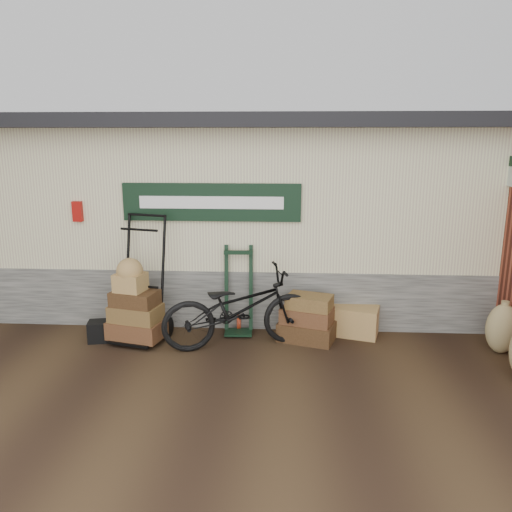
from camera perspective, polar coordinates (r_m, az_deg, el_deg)
The scene contains 9 objects.
ground at distance 6.88m, azimuth -3.46°, elevation -11.27°, with size 80.00×80.00×0.00m, color black.
station_building at distance 9.06m, azimuth -1.58°, elevation 5.45°, with size 14.40×4.10×3.20m.
porter_trolley at distance 7.33m, azimuth -12.94°, elevation -2.36°, with size 0.92×0.69×1.84m, color black, non-canonical shape.
green_barrow at distance 7.42m, azimuth -2.01°, elevation -3.93°, with size 0.48×0.40×1.32m, color black, non-canonical shape.
suitcase_stack at distance 7.26m, azimuth 5.84°, elevation -7.00°, with size 0.78×0.49×0.69m, color #372311, non-canonical shape.
wicker_hamper at distance 7.61m, azimuth 11.22°, elevation -7.26°, with size 0.66×0.43×0.43m, color olive.
black_trunk at distance 7.60m, azimuth -17.47°, elevation -8.19°, with size 0.30×0.26×0.30m, color black.
bicycle at distance 6.92m, azimuth -1.92°, elevation -5.51°, with size 2.15×0.75×1.25m, color black.
burlap_sack_left at distance 7.59m, azimuth 26.34°, elevation -7.46°, with size 0.43×0.36×0.69m, color olive.
Camera 1 is at (0.78, -6.20, 2.87)m, focal length 35.00 mm.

